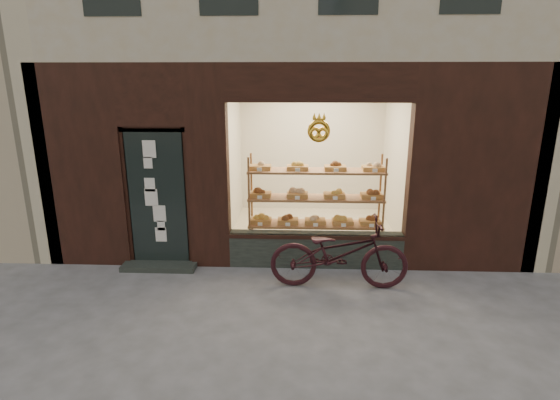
{
  "coord_description": "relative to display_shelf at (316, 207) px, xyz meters",
  "views": [
    {
      "loc": [
        0.16,
        -4.32,
        2.89
      ],
      "look_at": [
        -0.11,
        2.0,
        1.11
      ],
      "focal_mm": 28.0,
      "sensor_mm": 36.0,
      "label": 1
    }
  ],
  "objects": [
    {
      "name": "display_shelf",
      "position": [
        0.0,
        0.0,
        0.0
      ],
      "size": [
        2.2,
        0.45,
        1.7
      ],
      "color": "brown",
      "rests_on": "ground"
    },
    {
      "name": "ground",
      "position": [
        -0.45,
        -2.55,
        -0.85
      ],
      "size": [
        90.0,
        90.0,
        0.0
      ],
      "primitive_type": "plane",
      "color": "#525253"
    },
    {
      "name": "bicycle",
      "position": [
        0.3,
        -1.14,
        -0.35
      ],
      "size": [
        1.94,
        0.7,
        1.02
      ],
      "primitive_type": "imported",
      "rotation": [
        0.0,
        0.0,
        1.56
      ],
      "color": "black",
      "rests_on": "ground"
    }
  ]
}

